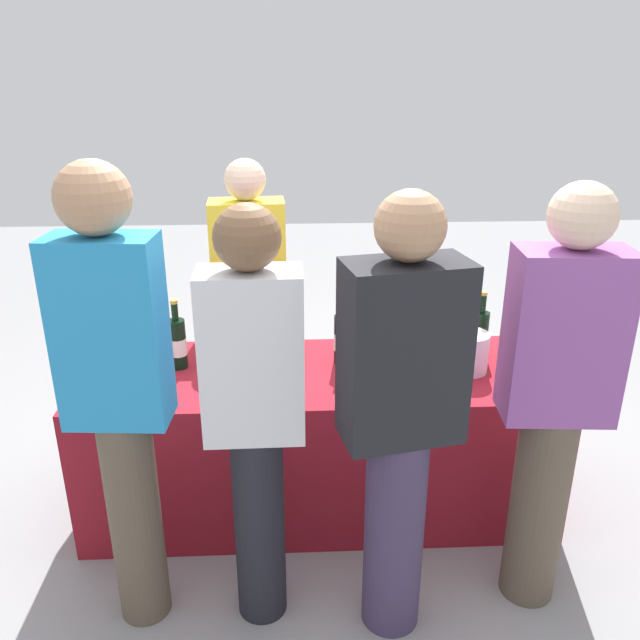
{
  "coord_description": "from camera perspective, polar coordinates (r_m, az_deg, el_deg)",
  "views": [
    {
      "loc": [
        -0.12,
        -2.6,
        2.01
      ],
      "look_at": [
        0.0,
        0.0,
        0.97
      ],
      "focal_mm": 35.73,
      "sensor_mm": 36.0,
      "label": 1
    }
  ],
  "objects": [
    {
      "name": "ground_plane",
      "position": [
        3.29,
        -0.0,
        -15.87
      ],
      "size": [
        12.0,
        12.0,
        0.0
      ],
      "primitive_type": "plane",
      "color": "gray"
    },
    {
      "name": "tasting_table",
      "position": [
        3.09,
        -0.0,
        -10.57
      ],
      "size": [
        2.16,
        0.72,
        0.72
      ],
      "primitive_type": "cube",
      "color": "maroon",
      "rests_on": "ground_plane"
    },
    {
      "name": "wine_bottle_0",
      "position": [
        2.97,
        -12.64,
        -2.03
      ],
      "size": [
        0.08,
        0.08,
        0.33
      ],
      "color": "black",
      "rests_on": "tasting_table"
    },
    {
      "name": "wine_bottle_1",
      "position": [
        3.01,
        -9.08,
        -1.52
      ],
      "size": [
        0.07,
        0.07,
        0.31
      ],
      "color": "black",
      "rests_on": "tasting_table"
    },
    {
      "name": "wine_bottle_2",
      "position": [
        3.02,
        -6.48,
        -1.3
      ],
      "size": [
        0.08,
        0.08,
        0.31
      ],
      "color": "black",
      "rests_on": "tasting_table"
    },
    {
      "name": "wine_bottle_3",
      "position": [
        3.03,
        -4.02,
        -1.03
      ],
      "size": [
        0.08,
        0.08,
        0.33
      ],
      "color": "black",
      "rests_on": "tasting_table"
    },
    {
      "name": "wine_bottle_4",
      "position": [
        2.95,
        1.99,
        -1.67
      ],
      "size": [
        0.08,
        0.08,
        0.32
      ],
      "color": "black",
      "rests_on": "tasting_table"
    },
    {
      "name": "wine_bottle_5",
      "position": [
        3.08,
        9.78,
        -1.03
      ],
      "size": [
        0.07,
        0.07,
        0.32
      ],
      "color": "black",
      "rests_on": "tasting_table"
    },
    {
      "name": "wine_bottle_6",
      "position": [
        3.1,
        14.15,
        -1.17
      ],
      "size": [
        0.07,
        0.07,
        0.33
      ],
      "color": "black",
      "rests_on": "tasting_table"
    },
    {
      "name": "wine_glass_0",
      "position": [
        2.75,
        -4.4,
        -4.12
      ],
      "size": [
        0.07,
        0.07,
        0.13
      ],
      "color": "silver",
      "rests_on": "tasting_table"
    },
    {
      "name": "wine_glass_1",
      "position": [
        2.8,
        4.09,
        -3.58
      ],
      "size": [
        0.06,
        0.06,
        0.14
      ],
      "color": "silver",
      "rests_on": "tasting_table"
    },
    {
      "name": "wine_glass_2",
      "position": [
        2.87,
        12.47,
        -3.59
      ],
      "size": [
        0.06,
        0.06,
        0.13
      ],
      "color": "silver",
      "rests_on": "tasting_table"
    },
    {
      "name": "ice_bucket",
      "position": [
        2.96,
        13.13,
        -2.81
      ],
      "size": [
        0.18,
        0.18,
        0.18
      ],
      "primitive_type": "cylinder",
      "color": "silver",
      "rests_on": "tasting_table"
    },
    {
      "name": "server_pouring",
      "position": [
        3.47,
        -6.29,
        2.22
      ],
      "size": [
        0.4,
        0.24,
        1.59
      ],
      "rotation": [
        0.0,
        0.0,
        3.19
      ],
      "color": "black",
      "rests_on": "ground_plane"
    },
    {
      "name": "guest_0",
      "position": [
        2.29,
        -17.62,
        -5.88
      ],
      "size": [
        0.36,
        0.24,
        1.76
      ],
      "rotation": [
        0.0,
        0.0,
        -0.07
      ],
      "color": "brown",
      "rests_on": "ground_plane"
    },
    {
      "name": "guest_1",
      "position": [
        2.25,
        -5.89,
        -7.99
      ],
      "size": [
        0.35,
        0.22,
        1.62
      ],
      "rotation": [
        0.0,
        0.0,
        0.01
      ],
      "color": "black",
      "rests_on": "ground_plane"
    },
    {
      "name": "guest_2",
      "position": [
        2.21,
        7.19,
        -8.35
      ],
      "size": [
        0.44,
        0.3,
        1.67
      ],
      "rotation": [
        0.0,
        0.0,
        0.2
      ],
      "color": "#3F3351",
      "rests_on": "ground_plane"
    },
    {
      "name": "guest_3",
      "position": [
        2.46,
        20.31,
        -6.14
      ],
      "size": [
        0.4,
        0.24,
        1.68
      ],
      "rotation": [
        0.0,
        0.0,
        -0.07
      ],
      "color": "brown",
      "rests_on": "ground_plane"
    },
    {
      "name": "menu_board",
      "position": [
        4.04,
        9.64,
        -2.67
      ],
      "size": [
        0.6,
        0.06,
        0.72
      ],
      "primitive_type": "cube",
      "rotation": [
        0.0,
        0.0,
        0.05
      ],
      "color": "white",
      "rests_on": "ground_plane"
    }
  ]
}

